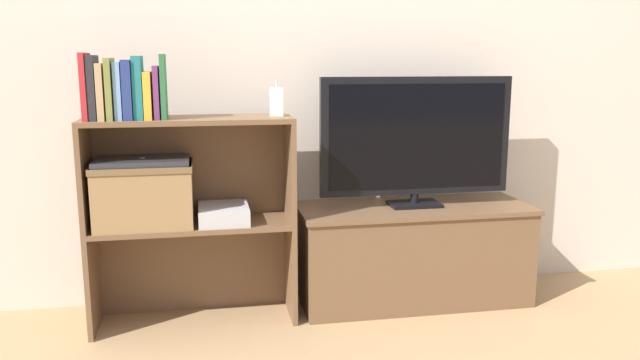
% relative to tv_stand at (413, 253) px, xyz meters
% --- Properties ---
extents(ground_plane, '(16.00, 16.00, 0.00)m').
position_rel_tv_stand_xyz_m(ground_plane, '(-0.43, -0.19, -0.22)').
color(ground_plane, '#A37F56').
extents(wall_back, '(10.00, 0.05, 2.40)m').
position_rel_tv_stand_xyz_m(wall_back, '(-0.43, 0.23, 0.98)').
color(wall_back, beige).
rests_on(wall_back, ground_plane).
extents(tv_stand, '(1.02, 0.40, 0.44)m').
position_rel_tv_stand_xyz_m(tv_stand, '(0.00, 0.00, 0.00)').
color(tv_stand, brown).
rests_on(tv_stand, ground_plane).
extents(tv, '(0.84, 0.14, 0.56)m').
position_rel_tv_stand_xyz_m(tv, '(0.00, -0.00, 0.52)').
color(tv, black).
rests_on(tv, tv_stand).
extents(bookshelf_lower_tier, '(0.82, 0.28, 0.42)m').
position_rel_tv_stand_xyz_m(bookshelf_lower_tier, '(-0.96, 0.00, 0.05)').
color(bookshelf_lower_tier, brown).
rests_on(bookshelf_lower_tier, ground_plane).
extents(bookshelf_upper_tier, '(0.82, 0.28, 0.42)m').
position_rel_tv_stand_xyz_m(bookshelf_upper_tier, '(-0.96, 0.00, 0.47)').
color(bookshelf_upper_tier, brown).
rests_on(bookshelf_upper_tier, bookshelf_lower_tier).
extents(book_crimson, '(0.02, 0.15, 0.25)m').
position_rel_tv_stand_xyz_m(book_crimson, '(-1.33, -0.09, 0.75)').
color(book_crimson, '#B22328').
rests_on(book_crimson, bookshelf_upper_tier).
extents(book_charcoal, '(0.03, 0.15, 0.24)m').
position_rel_tv_stand_xyz_m(book_charcoal, '(-1.30, -0.09, 0.75)').
color(book_charcoal, '#232328').
rests_on(book_charcoal, bookshelf_upper_tier).
extents(book_tan, '(0.02, 0.16, 0.21)m').
position_rel_tv_stand_xyz_m(book_tan, '(-1.27, -0.09, 0.73)').
color(book_tan, tan).
rests_on(book_tan, bookshelf_upper_tier).
extents(book_olive, '(0.02, 0.15, 0.23)m').
position_rel_tv_stand_xyz_m(book_olive, '(-1.24, -0.09, 0.74)').
color(book_olive, olive).
rests_on(book_olive, bookshelf_upper_tier).
extents(book_skyblue, '(0.03, 0.13, 0.22)m').
position_rel_tv_stand_xyz_m(book_skyblue, '(-1.21, -0.09, 0.73)').
color(book_skyblue, '#709ECC').
rests_on(book_skyblue, bookshelf_upper_tier).
extents(book_navy, '(0.03, 0.14, 0.22)m').
position_rel_tv_stand_xyz_m(book_navy, '(-1.17, -0.09, 0.74)').
color(book_navy, navy).
rests_on(book_navy, bookshelf_upper_tier).
extents(book_teal, '(0.03, 0.13, 0.24)m').
position_rel_tv_stand_xyz_m(book_teal, '(-1.14, -0.09, 0.74)').
color(book_teal, '#1E7075').
rests_on(book_teal, bookshelf_upper_tier).
extents(book_mustard, '(0.03, 0.14, 0.18)m').
position_rel_tv_stand_xyz_m(book_mustard, '(-1.10, -0.09, 0.72)').
color(book_mustard, gold).
rests_on(book_mustard, bookshelf_upper_tier).
extents(book_plum, '(0.02, 0.13, 0.20)m').
position_rel_tv_stand_xyz_m(book_plum, '(-1.07, -0.09, 0.73)').
color(book_plum, '#6B2D66').
rests_on(book_plum, bookshelf_upper_tier).
extents(book_forest, '(0.02, 0.14, 0.24)m').
position_rel_tv_stand_xyz_m(book_forest, '(-1.04, -0.09, 0.75)').
color(book_forest, '#286638').
rests_on(book_forest, bookshelf_upper_tier).
extents(baby_monitor, '(0.05, 0.03, 0.14)m').
position_rel_tv_stand_xyz_m(baby_monitor, '(-0.61, -0.05, 0.68)').
color(baby_monitor, white).
rests_on(baby_monitor, bookshelf_upper_tier).
extents(storage_basket_left, '(0.38, 0.25, 0.25)m').
position_rel_tv_stand_xyz_m(storage_basket_left, '(-1.14, -0.07, 0.34)').
color(storage_basket_left, '#937047').
rests_on(storage_basket_left, bookshelf_lower_tier).
extents(laptop, '(0.36, 0.23, 0.02)m').
position_rel_tv_stand_xyz_m(laptop, '(-1.14, -0.07, 0.46)').
color(laptop, '#2D2D33').
rests_on(laptop, storage_basket_left).
extents(magazine_stack, '(0.20, 0.24, 0.07)m').
position_rel_tv_stand_xyz_m(magazine_stack, '(-0.83, -0.06, 0.24)').
color(magazine_stack, '#B2B2B7').
rests_on(magazine_stack, bookshelf_lower_tier).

